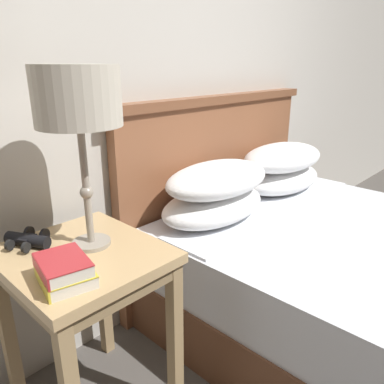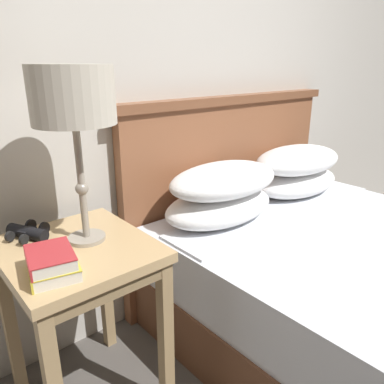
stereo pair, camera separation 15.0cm
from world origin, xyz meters
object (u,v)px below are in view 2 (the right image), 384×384
Objects in this scene: table_lamp at (73,100)px; book_stacked_on_top at (49,258)px; book_on_nightstand at (53,268)px; binoculars_pair at (28,232)px; bed at (374,293)px; nightstand at (79,272)px.

table_lamp is 3.06× the size of book_stacked_on_top.
book_on_nightstand is 1.24× the size of binoculars_pair.
binoculars_pair is (0.03, 0.30, -0.03)m from book_stacked_on_top.
book_stacked_on_top is (-0.00, -0.00, 0.04)m from book_on_nightstand.
bed is 1.35m from book_stacked_on_top.
book_stacked_on_top is 1.19× the size of binoculars_pair.
bed is at bearing -21.04° from book_on_nightstand.
table_lamp reaches higher than bed.
bed is at bearing -20.95° from book_stacked_on_top.
book_stacked_on_top is (-0.13, -0.13, 0.16)m from nightstand.
bed is 3.44× the size of table_lamp.
book_stacked_on_top is 0.30m from binoculars_pair.
binoculars_pair is (-0.10, 0.17, 0.13)m from nightstand.
book_stacked_on_top is at bearing -175.95° from book_on_nightstand.
bed reaches higher than nightstand.
book_stacked_on_top reaches higher than nightstand.
book_stacked_on_top is at bearing -135.94° from nightstand.
table_lamp reaches higher than nightstand.
nightstand is at bearing 151.17° from bed.
binoculars_pair is at bearing 147.13° from bed.
binoculars_pair is (-1.17, 0.76, 0.38)m from bed.
book_stacked_on_top reaches higher than book_on_nightstand.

